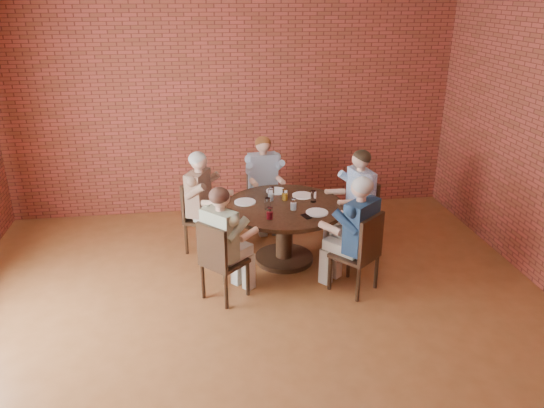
{
  "coord_description": "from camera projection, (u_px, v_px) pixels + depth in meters",
  "views": [
    {
      "loc": [
        -0.53,
        -4.11,
        3.18
      ],
      "look_at": [
        0.22,
        1.0,
        1.06
      ],
      "focal_mm": 35.0,
      "sensor_mm": 36.0,
      "label": 1
    }
  ],
  "objects": [
    {
      "name": "floor",
      "position": [
        264.0,
        348.0,
        5.04
      ],
      "size": [
        7.0,
        7.0,
        0.0
      ],
      "primitive_type": "plane",
      "color": "#93562D",
      "rests_on": "ground"
    },
    {
      "name": "wall_back",
      "position": [
        232.0,
        98.0,
        7.6
      ],
      "size": [
        7.0,
        0.0,
        7.0
      ],
      "primitive_type": "plane",
      "rotation": [
        1.57,
        0.0,
        0.0
      ],
      "color": "#96372B",
      "rests_on": "ground"
    },
    {
      "name": "dining_table",
      "position": [
        284.0,
        222.0,
        6.46
      ],
      "size": [
        1.45,
        1.45,
        0.75
      ],
      "color": "#321F10",
      "rests_on": "floor"
    },
    {
      "name": "chair_a",
      "position": [
        361.0,
        212.0,
        6.78
      ],
      "size": [
        0.5,
        0.5,
        0.94
      ],
      "rotation": [
        0.0,
        0.0,
        -1.39
      ],
      "color": "#321F10",
      "rests_on": "floor"
    },
    {
      "name": "diner_a",
      "position": [
        356.0,
        202.0,
        6.69
      ],
      "size": [
        0.74,
        0.64,
        1.34
      ],
      "primitive_type": null,
      "rotation": [
        0.0,
        0.0,
        -1.39
      ],
      "color": "#3B609B",
      "rests_on": "floor"
    },
    {
      "name": "chair_b",
      "position": [
        263.0,
        191.0,
        7.5
      ],
      "size": [
        0.45,
        0.45,
        0.92
      ],
      "rotation": [
        0.0,
        0.0,
        0.1
      ],
      "color": "#321F10",
      "rests_on": "floor"
    },
    {
      "name": "diner_b",
      "position": [
        264.0,
        183.0,
        7.37
      ],
      "size": [
        0.57,
        0.68,
        1.31
      ],
      "primitive_type": null,
      "rotation": [
        0.0,
        0.0,
        0.1
      ],
      "color": "#A0B5CC",
      "rests_on": "floor"
    },
    {
      "name": "chair_c",
      "position": [
        198.0,
        213.0,
        6.76
      ],
      "size": [
        0.55,
        0.55,
        0.93
      ],
      "rotation": [
        0.0,
        0.0,
        1.14
      ],
      "color": "#321F10",
      "rests_on": "floor"
    },
    {
      "name": "diner_c",
      "position": [
        203.0,
        203.0,
        6.68
      ],
      "size": [
        0.79,
        0.73,
        1.32
      ],
      "primitive_type": null,
      "rotation": [
        0.0,
        0.0,
        1.14
      ],
      "color": "brown",
      "rests_on": "floor"
    },
    {
      "name": "chair_d",
      "position": [
        219.0,
        259.0,
        5.64
      ],
      "size": [
        0.57,
        0.57,
        0.91
      ],
      "rotation": [
        0.0,
        0.0,
        2.33
      ],
      "color": "#321F10",
      "rests_on": "floor"
    },
    {
      "name": "diner_d",
      "position": [
        224.0,
        244.0,
        5.64
      ],
      "size": [
        0.8,
        0.79,
        1.29
      ],
      "primitive_type": null,
      "rotation": [
        0.0,
        0.0,
        2.33
      ],
      "color": "tan",
      "rests_on": "floor"
    },
    {
      "name": "chair_e",
      "position": [
        361.0,
        251.0,
        5.79
      ],
      "size": [
        0.61,
        0.61,
        0.94
      ],
      "rotation": [
        0.0,
        0.0,
        3.84
      ],
      "color": "#321F10",
      "rests_on": "floor"
    },
    {
      "name": "diner_e",
      "position": [
        356.0,
        235.0,
        5.78
      ],
      "size": [
        0.83,
        0.85,
        1.35
      ],
      "primitive_type": null,
      "rotation": [
        0.0,
        0.0,
        3.84
      ],
      "color": "navy",
      "rests_on": "floor"
    },
    {
      "name": "plate_a",
      "position": [
        303.0,
        195.0,
        6.65
      ],
      "size": [
        0.26,
        0.26,
        0.01
      ],
      "primitive_type": "cylinder",
      "color": "white",
      "rests_on": "dining_table"
    },
    {
      "name": "plate_b",
      "position": [
        276.0,
        191.0,
        6.79
      ],
      "size": [
        0.26,
        0.26,
        0.01
      ],
      "primitive_type": "cylinder",
      "color": "white",
      "rests_on": "dining_table"
    },
    {
      "name": "plate_c",
      "position": [
        245.0,
        202.0,
        6.44
      ],
      "size": [
        0.26,
        0.26,
        0.01
      ],
      "primitive_type": "cylinder",
      "color": "white",
      "rests_on": "dining_table"
    },
    {
      "name": "plate_d",
      "position": [
        317.0,
        212.0,
        6.14
      ],
      "size": [
        0.26,
        0.26,
        0.01
      ],
      "primitive_type": "cylinder",
      "color": "white",
      "rests_on": "dining_table"
    },
    {
      "name": "glass_a",
      "position": [
        313.0,
        196.0,
        6.45
      ],
      "size": [
        0.07,
        0.07,
        0.14
      ],
      "primitive_type": "cylinder",
      "color": "white",
      "rests_on": "dining_table"
    },
    {
      "name": "glass_b",
      "position": [
        285.0,
        195.0,
        6.5
      ],
      "size": [
        0.07,
        0.07,
        0.14
      ],
      "primitive_type": "cylinder",
      "color": "white",
      "rests_on": "dining_table"
    },
    {
      "name": "glass_c",
      "position": [
        272.0,
        192.0,
        6.57
      ],
      "size": [
        0.07,
        0.07,
        0.14
      ],
      "primitive_type": "cylinder",
      "color": "white",
      "rests_on": "dining_table"
    },
    {
      "name": "glass_d",
      "position": [
        271.0,
        195.0,
        6.49
      ],
      "size": [
        0.07,
        0.07,
        0.14
      ],
      "primitive_type": "cylinder",
      "color": "white",
      "rests_on": "dining_table"
    },
    {
      "name": "glass_e",
      "position": [
        268.0,
        204.0,
        6.23
      ],
      "size": [
        0.07,
        0.07,
        0.14
      ],
      "primitive_type": "cylinder",
      "color": "white",
      "rests_on": "dining_table"
    },
    {
      "name": "glass_f",
      "position": [
        270.0,
        213.0,
        5.96
      ],
      "size": [
        0.07,
        0.07,
        0.14
      ],
      "primitive_type": "cylinder",
      "color": "white",
      "rests_on": "dining_table"
    },
    {
      "name": "glass_g",
      "position": [
        293.0,
        204.0,
        6.21
      ],
      "size": [
        0.07,
        0.07,
        0.14
      ],
      "primitive_type": "cylinder",
      "color": "white",
      "rests_on": "dining_table"
    },
    {
      "name": "smartphone",
      "position": [
        306.0,
        216.0,
        6.04
      ],
      "size": [
        0.12,
        0.16,
        0.01
      ],
      "primitive_type": "cube",
      "rotation": [
        0.0,
        0.0,
        0.35
      ],
      "color": "black",
      "rests_on": "dining_table"
    }
  ]
}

